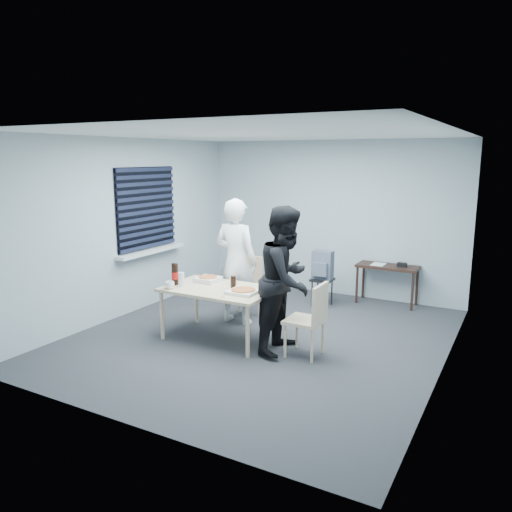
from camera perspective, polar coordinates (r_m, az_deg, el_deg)
The scene contains 19 objects.
room at distance 7.87m, azimuth -12.21°, elevation 4.57°, with size 5.00×5.00×5.00m.
dining_table at distance 6.43m, azimuth -4.22°, elevation -4.17°, with size 1.39×0.88×0.68m.
chair_far at distance 7.35m, azimuth -1.13°, elevation -3.00°, with size 0.42×0.42×0.89m.
chair_right at distance 5.89m, azimuth 6.36°, elevation -6.74°, with size 0.42×0.42×0.89m.
person_white at distance 6.99m, azimuth -2.29°, elevation -0.63°, with size 0.65×0.42×1.77m, color white.
person_black at distance 5.97m, azimuth 3.47°, elevation -2.71°, with size 0.86×0.47×1.77m, color black.
side_table at distance 8.19m, azimuth 14.80°, elevation -1.57°, with size 0.95×0.42×0.64m.
stool at distance 7.94m, azimuth 7.57°, elevation -3.34°, with size 0.32×0.32×0.44m.
backpack at distance 7.85m, azimuth 7.59°, elevation -1.06°, with size 0.32×0.23×0.44m.
pizza_box_a at distance 6.72m, azimuth -5.51°, elevation -2.66°, with size 0.29×0.29×0.07m.
pizza_box_b at distance 6.15m, azimuth -1.46°, elevation -4.04°, with size 0.35×0.35×0.05m.
mug_a at distance 6.44m, azimuth -9.85°, elevation -3.29°, with size 0.12×0.12×0.10m, color white.
mug_b at distance 6.58m, azimuth -2.65°, elevation -2.83°, with size 0.10×0.10×0.09m, color white.
cola_glass at distance 6.38m, azimuth -2.61°, elevation -2.98°, with size 0.07×0.07×0.16m, color black.
soda_bottle at distance 6.61m, azimuth -9.25°, elevation -2.11°, with size 0.09×0.09×0.28m.
plastic_cups at distance 6.52m, azimuth -8.52°, elevation -2.67°, with size 0.08×0.08×0.18m, color silver.
rubber_band at distance 6.00m, azimuth -3.81°, elevation -4.70°, with size 0.05×0.05×0.00m, color red.
papers at distance 8.20m, azimuth 13.80°, elevation -0.92°, with size 0.20×0.27×0.00m, color white.
black_box at distance 8.13m, azimuth 16.34°, elevation -0.97°, with size 0.14×0.10×0.06m, color black.
Camera 1 is at (2.94, -5.49, 2.33)m, focal length 35.00 mm.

